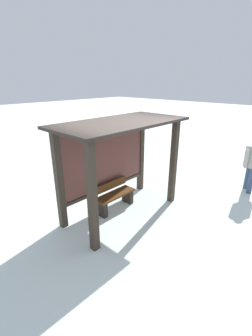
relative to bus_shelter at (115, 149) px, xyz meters
name	(u,v)px	position (x,y,z in m)	size (l,w,h in m)	color
ground_plane	(122,212)	(0.00, -0.23, -1.59)	(60.00, 60.00, 0.00)	white
bus_shelter	(115,149)	(0.00, 0.00, 0.00)	(3.07, 1.51, 2.25)	#362C22
bench_left_inside	(115,197)	(0.00, 0.05, -1.26)	(1.11, 0.36, 0.70)	#543014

